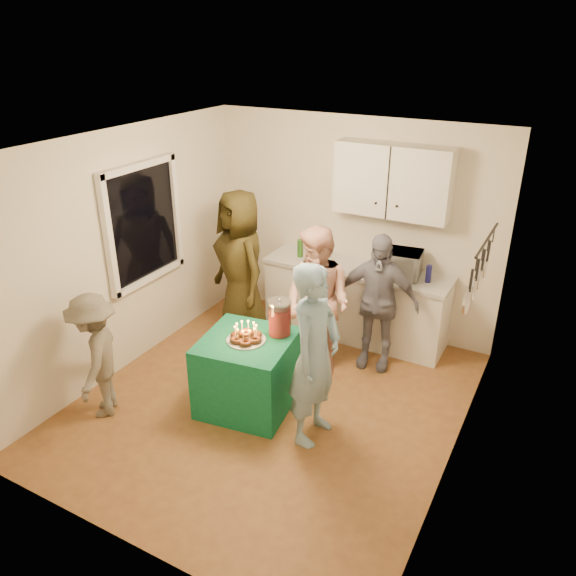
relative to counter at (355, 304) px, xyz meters
The scene contains 19 objects.
floor 1.76m from the counter, 96.71° to the right, with size 4.00×4.00×0.00m, color brown.
ceiling 2.76m from the counter, 96.71° to the right, with size 4.00×4.00×0.00m, color white.
back_wall 0.94m from the counter, 123.69° to the left, with size 3.60×3.60×0.00m, color silver.
left_wall 2.77m from the counter, 139.64° to the right, with size 4.00×4.00×0.00m, color silver.
right_wall 2.49m from the counter, 46.74° to the right, with size 4.00×4.00×0.00m, color silver.
window_night 2.66m from the counter, 144.60° to the right, with size 0.04×1.00×1.20m, color black.
counter is the anchor object (origin of this frame).
countertop 0.46m from the counter, 90.00° to the right, with size 2.24×0.62×0.05m, color beige.
upper_cabinet 1.56m from the counter, 26.57° to the left, with size 1.30×0.30×0.80m, color white.
pot_rack 2.16m from the counter, 33.34° to the right, with size 0.12×1.00×0.60m, color black.
microwave 0.79m from the counter, ahead, with size 0.54×0.36×0.30m, color white.
party_table 1.88m from the counter, 102.05° to the right, with size 0.85×0.85×0.76m, color #0F6940.
donut_cake 1.94m from the counter, 101.70° to the right, with size 0.38×0.38×0.18m, color #381C0C, non-canonical shape.
punch_jar 1.67m from the counter, 95.83° to the right, with size 0.22×0.22×0.34m, color red.
man_birthday 2.02m from the counter, 78.80° to the right, with size 0.63×0.42×1.73m, color #82A6BD.
woman_back_left 1.46m from the counter, 151.14° to the right, with size 0.90×0.59×1.85m, color #4D4016.
woman_back_center 1.00m from the counter, 94.95° to the right, with size 0.81×0.63×1.66m, color tan.
woman_back_right 0.76m from the counter, 48.98° to the right, with size 0.92×0.38×1.56m, color black.
child_near_left 3.07m from the counter, 121.49° to the right, with size 0.83×0.48×1.28m, color #575045.
Camera 1 is at (2.38, -4.06, 3.50)m, focal length 35.00 mm.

